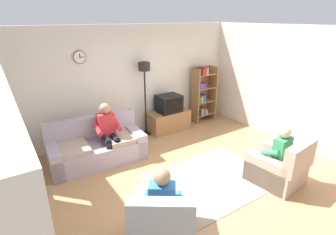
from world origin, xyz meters
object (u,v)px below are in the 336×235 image
Objects in this scene: couch at (97,147)px; person_in_left_armchair at (163,199)px; bookshelf at (202,94)px; person_in_right_armchair at (276,151)px; person_on_couch at (108,130)px; tv at (169,104)px; armchair_near_bookshelf at (278,168)px; floor_lamp at (145,79)px; armchair_near_window at (162,223)px; tv_stand at (168,121)px.

person_in_left_armchair reaches higher than couch.
person_in_right_armchair is (-0.87, -3.08, -0.19)m from bookshelf.
person_on_couch is (-3.11, -0.73, -0.10)m from bookshelf.
person_in_right_armchair reaches higher than tv.
couch is 3.56m from armchair_near_bookshelf.
floor_lamp reaches higher than tv.
person_in_right_armchair is at bearing -0.02° from person_in_left_armchair.
person_in_right_armchair is (2.47, 0.07, 0.32)m from armchair_near_window.
tv_stand is at bearing 96.15° from armchair_near_bookshelf.
tv is 1.20m from bookshelf.
floor_lamp is 3.72m from armchair_near_window.
couch is 2.01m from floor_lamp.
floor_lamp is at bearing 64.73° from person_in_left_armchair.
couch is 1.57× the size of person_on_couch.
person_in_right_armchair is (0.32, -3.01, 0.34)m from tv_stand.
floor_lamp is (-0.62, 0.12, 0.70)m from tv.
person_in_right_armchair is at bearing 96.15° from armchair_near_bookshelf.
person_in_right_armchair is (0.32, -2.99, -0.14)m from tv.
person_on_couch reaches higher than person_in_right_armchair.
armchair_near_window is at bearing -95.45° from person_on_couch.
floor_lamp is 1.65× the size of person_in_left_armchair.
couch is 0.47m from person_on_couch.
tv_stand is at bearing 55.23° from person_in_left_armchair.
floor_lamp reaches higher than armchair_near_window.
tv_stand is at bearing 96.15° from person_in_right_armchair.
armchair_near_window is (0.00, -2.54, -0.02)m from couch.
armchair_near_bookshelf is (2.48, -0.02, 0.00)m from armchair_near_window.
person_in_right_armchair is at bearing -44.94° from couch.
couch is at bearing 134.16° from armchair_near_bookshelf.
bookshelf is 4.62m from armchair_near_window.
floor_lamp reaches higher than tv_stand.
armchair_near_bookshelf is at bearing -45.84° from couch.
bookshelf is 3.33m from armchair_near_bookshelf.
tv is 0.54× the size of person_in_left_armchair.
tv_stand is 0.59× the size of floor_lamp.
armchair_near_window is 1.05× the size of person_in_right_armchair.
bookshelf is at bearing 4.47° from tv.
tv is 3.77m from armchair_near_window.
bookshelf is 1.34× the size of armchair_near_window.
tv_stand is 0.98× the size of person_in_right_armchair.
couch and armchair_near_bookshelf have the same top height.
couch is at bearing -157.02° from floor_lamp.
floor_lamp is (-1.82, 0.03, 0.65)m from bookshelf.
tv reaches higher than tv_stand.
tv is at bearing -11.21° from floor_lamp.
tv is 2.01m from person_on_couch.
person_in_left_armchair reaches higher than tv_stand.
bookshelf is at bearing 74.17° from person_in_right_armchair.
person_in_left_armchair is at bearing -94.39° from person_on_couch.
tv_stand is 3.76m from armchair_near_window.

